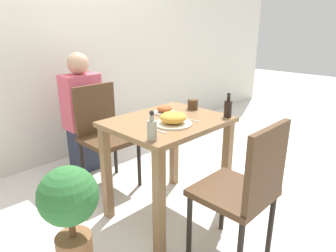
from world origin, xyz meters
TOP-DOWN VIEW (x-y plane):
  - ground_plane at (0.00, 0.00)m, footprint 16.00×16.00m
  - wall_back at (0.00, 1.55)m, footprint 8.00×0.05m
  - dining_table at (0.00, 0.00)m, footprint 0.83×0.66m
  - chair_near at (-0.06, -0.69)m, footprint 0.42×0.42m
  - chair_far at (-0.08, 0.73)m, footprint 0.42×0.42m
  - food_plate at (-0.06, -0.11)m, footprint 0.26×0.26m
  - side_plate at (0.09, 0.13)m, footprint 0.16×0.16m
  - drink_cup at (0.34, 0.06)m, footprint 0.08×0.08m
  - sauce_bottle at (0.35, -0.27)m, footprint 0.06×0.06m
  - condiment_bottle at (-0.36, -0.22)m, footprint 0.06×0.06m
  - fork_utensil at (-0.22, -0.11)m, footprint 0.02×0.20m
  - spoon_utensil at (0.10, -0.11)m, footprint 0.03×0.19m
  - potted_plant_left at (-0.83, -0.07)m, footprint 0.33×0.33m
  - person_figure at (-0.05, 1.12)m, footprint 0.34×0.22m

SIDE VIEW (x-z plane):
  - ground_plane at x=0.00m, z-range 0.00..0.00m
  - potted_plant_left at x=-0.83m, z-range 0.09..0.78m
  - chair_near at x=-0.06m, z-range 0.06..0.98m
  - chair_far at x=-0.08m, z-range 0.06..0.98m
  - person_figure at x=-0.05m, z-range 0.00..1.17m
  - dining_table at x=0.00m, z-range 0.23..0.99m
  - fork_utensil at x=-0.22m, z-range 0.76..0.77m
  - spoon_utensil at x=0.10m, z-range 0.76..0.77m
  - side_plate at x=0.09m, z-range 0.76..0.82m
  - food_plate at x=-0.06m, z-range 0.76..0.85m
  - drink_cup at x=0.34m, z-range 0.76..0.84m
  - sauce_bottle at x=0.35m, z-range 0.74..0.92m
  - condiment_bottle at x=-0.36m, z-range 0.74..0.92m
  - wall_back at x=0.00m, z-range 0.00..2.60m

